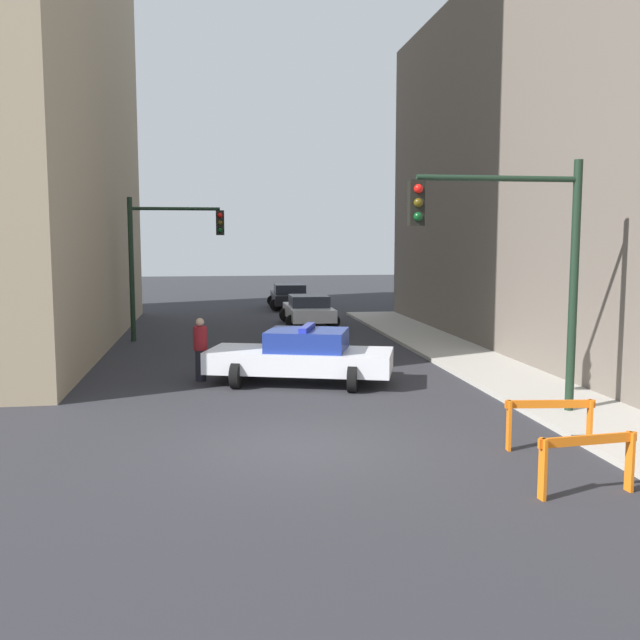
% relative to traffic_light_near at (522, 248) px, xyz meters
% --- Properties ---
extents(ground_plane, '(120.00, 120.00, 0.00)m').
position_rel_traffic_light_near_xyz_m(ground_plane, '(-4.73, -1.43, -3.53)').
color(ground_plane, '#2D2D33').
extents(sidewalk_right, '(2.40, 44.00, 0.12)m').
position_rel_traffic_light_near_xyz_m(sidewalk_right, '(1.47, -1.43, -3.47)').
color(sidewalk_right, '#B2ADA3').
rests_on(sidewalk_right, ground_plane).
extents(traffic_light_near, '(3.64, 0.35, 5.20)m').
position_rel_traffic_light_near_xyz_m(traffic_light_near, '(0.00, 0.00, 0.00)').
color(traffic_light_near, black).
rests_on(traffic_light_near, sidewalk_right).
extents(traffic_light_far, '(3.44, 0.35, 5.20)m').
position_rel_traffic_light_near_xyz_m(traffic_light_far, '(-8.03, 12.72, -0.13)').
color(traffic_light_far, black).
rests_on(traffic_light_far, ground_plane).
extents(police_car, '(5.04, 3.19, 1.52)m').
position_rel_traffic_light_near_xyz_m(police_car, '(-4.00, 4.17, -2.81)').
color(police_car, white).
rests_on(police_car, ground_plane).
extents(parked_car_near, '(2.29, 4.31, 1.31)m').
position_rel_traffic_light_near_xyz_m(parked_car_near, '(-2.16, 16.53, -2.86)').
color(parked_car_near, silver).
rests_on(parked_car_near, ground_plane).
extents(parked_car_mid, '(2.34, 4.34, 1.31)m').
position_rel_traffic_light_near_xyz_m(parked_car_mid, '(-2.17, 24.07, -2.86)').
color(parked_car_mid, black).
rests_on(parked_car_mid, ground_plane).
extents(pedestrian_crossing, '(0.44, 0.44, 1.66)m').
position_rel_traffic_light_near_xyz_m(pedestrian_crossing, '(-6.58, 4.95, -2.67)').
color(pedestrian_crossing, black).
rests_on(pedestrian_crossing, ground_plane).
extents(barrier_mid, '(1.60, 0.30, 0.90)m').
position_rel_traffic_light_near_xyz_m(barrier_mid, '(-0.91, -4.46, -2.91)').
color(barrier_mid, orange).
rests_on(barrier_mid, ground_plane).
extents(barrier_back, '(1.59, 0.33, 0.90)m').
position_rel_traffic_light_near_xyz_m(barrier_back, '(-0.40, -2.26, -2.91)').
color(barrier_back, orange).
rests_on(barrier_back, ground_plane).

